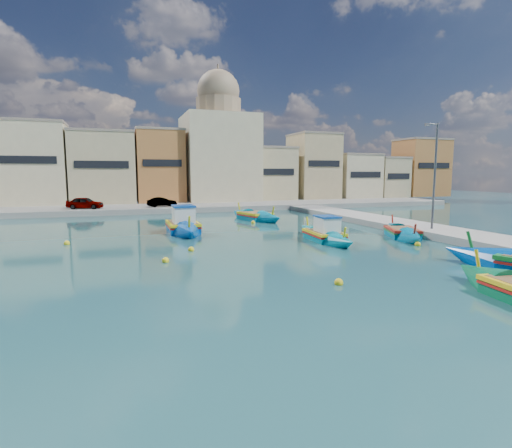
{
  "coord_description": "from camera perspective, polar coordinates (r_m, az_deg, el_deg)",
  "views": [
    {
      "loc": [
        -3.88,
        -16.97,
        4.51
      ],
      "look_at": [
        4.0,
        6.0,
        1.4
      ],
      "focal_mm": 28.0,
      "sensor_mm": 36.0,
      "label": 1
    }
  ],
  "objects": [
    {
      "name": "ground",
      "position": [
        17.98,
        -5.91,
        -7.27
      ],
      "size": [
        160.0,
        160.0,
        0.0
      ],
      "primitive_type": "plane",
      "color": "#164044",
      "rests_on": "ground"
    },
    {
      "name": "north_quay",
      "position": [
        49.31,
        -14.36,
        2.17
      ],
      "size": [
        80.0,
        8.0,
        0.6
      ],
      "primitive_type": "cube",
      "color": "gray",
      "rests_on": "ground"
    },
    {
      "name": "north_townhouses",
      "position": [
        57.32,
        -8.39,
        7.71
      ],
      "size": [
        83.2,
        7.87,
        10.19
      ],
      "color": "tan",
      "rests_on": "ground"
    },
    {
      "name": "church_block",
      "position": [
        58.77,
        -5.33,
        11.07
      ],
      "size": [
        10.0,
        10.0,
        19.1
      ],
      "color": "beige",
      "rests_on": "ground"
    },
    {
      "name": "quay_street_lamp",
      "position": [
        31.34,
        24.09,
        6.35
      ],
      "size": [
        1.18,
        0.16,
        8.0
      ],
      "color": "#595B60",
      "rests_on": "ground"
    },
    {
      "name": "parked_cars",
      "position": [
        48.08,
        -27.1,
        2.57
      ],
      "size": [
        23.26,
        2.69,
        1.3
      ],
      "color": "#4C1919",
      "rests_on": "north_quay"
    },
    {
      "name": "luzzu_turquoise_cabin",
      "position": [
        27.28,
        9.7,
        -1.65
      ],
      "size": [
        2.33,
        8.29,
        2.63
      ],
      "color": "#00829A",
      "rests_on": "ground"
    },
    {
      "name": "luzzu_blue_cabin",
      "position": [
        31.14,
        -10.39,
        -0.42
      ],
      "size": [
        2.34,
        9.07,
        3.2
      ],
      "color": "#0045A3",
      "rests_on": "ground"
    },
    {
      "name": "luzzu_cyan_mid",
      "position": [
        30.12,
        20.15,
        -1.3
      ],
      "size": [
        4.73,
        7.81,
        2.28
      ],
      "color": "#006D97",
      "rests_on": "ground"
    },
    {
      "name": "luzzu_green",
      "position": [
        38.65,
        -0.15,
        1.01
      ],
      "size": [
        4.18,
        8.5,
        2.59
      ],
      "color": "#00749B",
      "rests_on": "ground"
    },
    {
      "name": "mooring_buoys",
      "position": [
        24.35,
        -2.83,
        -3.19
      ],
      "size": [
        21.13,
        20.25,
        0.36
      ],
      "color": "yellow",
      "rests_on": "ground"
    }
  ]
}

